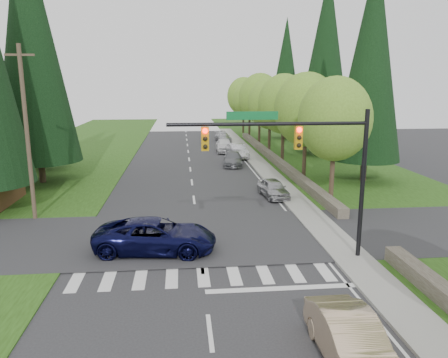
{
  "coord_description": "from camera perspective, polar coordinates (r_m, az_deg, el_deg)",
  "views": [
    {
      "loc": [
        -0.8,
        -13.69,
        7.88
      ],
      "look_at": [
        1.47,
        9.29,
        2.8
      ],
      "focal_mm": 35.0,
      "sensor_mm": 36.0,
      "label": 1
    }
  ],
  "objects": [
    {
      "name": "ground",
      "position": [
        15.82,
        -2.1,
        -17.48
      ],
      "size": [
        120.0,
        120.0,
        0.0
      ],
      "primitive_type": "plane",
      "color": "#28282B",
      "rests_on": "ground"
    },
    {
      "name": "grass_east",
      "position": [
        37.24,
        16.24,
        -0.27
      ],
      "size": [
        14.0,
        110.0,
        0.06
      ],
      "primitive_type": "cube",
      "color": "#224111",
      "rests_on": "ground"
    },
    {
      "name": "grass_west",
      "position": [
        36.68,
        -24.92,
        -1.13
      ],
      "size": [
        14.0,
        110.0,
        0.06
      ],
      "primitive_type": "cube",
      "color": "#224111",
      "rests_on": "ground"
    },
    {
      "name": "cross_street",
      "position": [
        23.09,
        -3.35,
        -7.57
      ],
      "size": [
        120.0,
        8.0,
        0.1
      ],
      "primitive_type": "cube",
      "color": "#28282B",
      "rests_on": "ground"
    },
    {
      "name": "sidewalk_east",
      "position": [
        37.34,
        6.38,
        0.24
      ],
      "size": [
        1.8,
        80.0,
        0.13
      ],
      "primitive_type": "cube",
      "color": "gray",
      "rests_on": "ground"
    },
    {
      "name": "curb_east",
      "position": [
        37.17,
        5.1,
        0.22
      ],
      "size": [
        0.2,
        80.0,
        0.13
      ],
      "primitive_type": "cube",
      "color": "gray",
      "rests_on": "ground"
    },
    {
      "name": "stone_wall_north",
      "position": [
        45.32,
        6.41,
        2.76
      ],
      "size": [
        0.7,
        40.0,
        0.7
      ],
      "primitive_type": "cube",
      "color": "#4C4438",
      "rests_on": "ground"
    },
    {
      "name": "traffic_signal",
      "position": [
        19.13,
        10.12,
        3.51
      ],
      "size": [
        8.7,
        0.37,
        6.8
      ],
      "color": "black",
      "rests_on": "ground"
    },
    {
      "name": "utility_pole",
      "position": [
        27.26,
        -24.34,
        5.54
      ],
      "size": [
        1.6,
        0.24,
        10.0
      ],
      "color": "#473828",
      "rests_on": "ground"
    },
    {
      "name": "decid_tree_0",
      "position": [
        29.53,
        14.29,
        7.59
      ],
      "size": [
        4.8,
        4.8,
        8.37
      ],
      "color": "#38281C",
      "rests_on": "ground"
    },
    {
      "name": "decid_tree_1",
      "position": [
        36.19,
        10.7,
        8.89
      ],
      "size": [
        5.2,
        5.2,
        8.8
      ],
      "color": "#38281C",
      "rests_on": "ground"
    },
    {
      "name": "decid_tree_2",
      "position": [
        42.9,
        7.82,
        9.68
      ],
      "size": [
        5.0,
        5.0,
        8.82
      ],
      "color": "#38281C",
      "rests_on": "ground"
    },
    {
      "name": "decid_tree_3",
      "position": [
        49.76,
        6.04,
        9.78
      ],
      "size": [
        5.0,
        5.0,
        8.55
      ],
      "color": "#38281C",
      "rests_on": "ground"
    },
    {
      "name": "decid_tree_4",
      "position": [
        56.63,
        4.71,
        10.52
      ],
      "size": [
        5.4,
        5.4,
        9.18
      ],
      "color": "#38281C",
      "rests_on": "ground"
    },
    {
      "name": "decid_tree_5",
      "position": [
        63.51,
        3.38,
        10.26
      ],
      "size": [
        4.8,
        4.8,
        8.3
      ],
      "color": "#38281C",
      "rests_on": "ground"
    },
    {
      "name": "decid_tree_6",
      "position": [
        70.44,
        2.57,
        10.75
      ],
      "size": [
        5.2,
        5.2,
        8.86
      ],
      "color": "#38281C",
      "rests_on": "ground"
    },
    {
      "name": "conifer_w_c",
      "position": [
        37.57,
        -24.02,
        16.59
      ],
      "size": [
        6.46,
        6.46,
        20.8
      ],
      "color": "#38281C",
      "rests_on": "ground"
    },
    {
      "name": "conifer_w_e",
      "position": [
        43.8,
        -23.99,
        14.53
      ],
      "size": [
        5.78,
        5.78,
        18.8
      ],
      "color": "#38281C",
      "rests_on": "ground"
    },
    {
      "name": "conifer_e_a",
      "position": [
        36.85,
        18.68,
        14.75
      ],
      "size": [
        5.44,
        5.44,
        17.8
      ],
      "color": "#38281C",
      "rests_on": "ground"
    },
    {
      "name": "conifer_e_b",
      "position": [
        50.33,
        13.14,
        15.41
      ],
      "size": [
        6.12,
        6.12,
        19.8
      ],
      "color": "#38281C",
      "rests_on": "ground"
    },
    {
      "name": "conifer_e_c",
      "position": [
        63.46,
        8.07,
        13.56
      ],
      "size": [
        5.1,
        5.1,
        16.8
      ],
      "color": "#38281C",
      "rests_on": "ground"
    },
    {
      "name": "sedan_champagne",
      "position": [
        13.7,
        16.26,
        -19.62
      ],
      "size": [
        1.58,
        4.41,
        1.45
      ],
      "primitive_type": "imported",
      "rotation": [
        0.0,
        0.0,
        0.01
      ],
      "color": "#D4B48D",
      "rests_on": "ground"
    },
    {
      "name": "suv_navy",
      "position": [
        21.14,
        -8.92,
        -7.33
      ],
      "size": [
        6.0,
        3.27,
        1.59
      ],
      "primitive_type": "imported",
      "rotation": [
        0.0,
        0.0,
        1.46
      ],
      "color": "black",
      "rests_on": "ground"
    },
    {
      "name": "parked_car_a",
      "position": [
        30.95,
        6.45,
        -1.2
      ],
      "size": [
        1.95,
        3.92,
        1.28
      ],
      "primitive_type": "imported",
      "rotation": [
        0.0,
        0.0,
        0.12
      ],
      "color": "#A6A6AB",
      "rests_on": "ground"
    },
    {
      "name": "parked_car_b",
      "position": [
        42.66,
        1.17,
        2.64
      ],
      "size": [
        2.3,
        4.63,
        1.29
      ],
      "primitive_type": "imported",
      "rotation": [
        0.0,
        0.0,
        -0.11
      ],
      "color": "slate",
      "rests_on": "ground"
    },
    {
      "name": "parked_car_c",
      "position": [
        46.94,
        1.75,
        3.66
      ],
      "size": [
        2.16,
        4.71,
        1.5
      ],
      "primitive_type": "imported",
      "rotation": [
        0.0,
        0.0,
        0.13
      ],
      "color": "silver",
      "rests_on": "ground"
    },
    {
      "name": "parked_car_d",
      "position": [
        51.02,
        0.03,
        4.41
      ],
      "size": [
        1.99,
        4.67,
        1.57
      ],
      "primitive_type": "imported",
      "rotation": [
        0.0,
        0.0,
        -0.03
      ],
      "color": "silver",
      "rests_on": "ground"
    },
    {
      "name": "parked_car_e",
      "position": [
        60.61,
        -0.15,
        5.53
      ],
      "size": [
        2.25,
        4.52,
        1.26
      ],
      "primitive_type": "imported",
      "rotation": [
        0.0,
        0.0,
        0.12
      ],
      "color": "#AEAFB3",
      "rests_on": "ground"
    }
  ]
}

